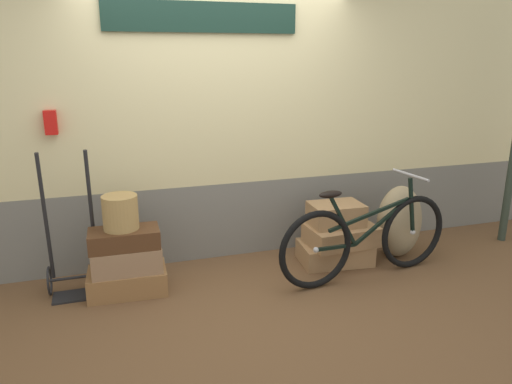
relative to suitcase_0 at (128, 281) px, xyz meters
The scene contains 12 objects.
ground 0.98m from the suitcase_0, 15.67° to the right, with size 10.12×5.20×0.06m, color brown.
station_building 1.77m from the suitcase_0, 31.55° to the left, with size 8.12×0.74×2.94m.
suitcase_0 is the anchor object (origin of this frame).
suitcase_1 0.21m from the suitcase_0, 64.43° to the right, with size 0.57×0.33×0.21m, color #937051.
suitcase_2 0.39m from the suitcase_0, 94.58° to the right, with size 0.57×0.30×0.16m, color #4C2D19.
suitcase_3 1.97m from the suitcase_0, ahead, with size 0.67×0.43×0.20m, color #9E754C.
suitcase_4 2.03m from the suitcase_0, ahead, with size 0.66×0.43×0.18m, color #9E754C.
suitcase_5 2.01m from the suitcase_0, ahead, with size 0.50×0.35×0.21m, color #9E754C.
wicker_basket 0.61m from the suitcase_0, 142.40° to the left, with size 0.29×0.29×0.29m, color #A8844C.
luggage_trolley 0.49m from the suitcase_0, 162.90° to the left, with size 0.44×0.34×1.23m.
burlap_sack 2.65m from the suitcase_0, ahead, with size 0.45×0.38×0.73m, color #9E8966.
bicycle 2.13m from the suitcase_0, ahead, with size 1.76×0.46×0.93m.
Camera 1 is at (-1.05, -3.67, 1.97)m, focal length 34.01 mm.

